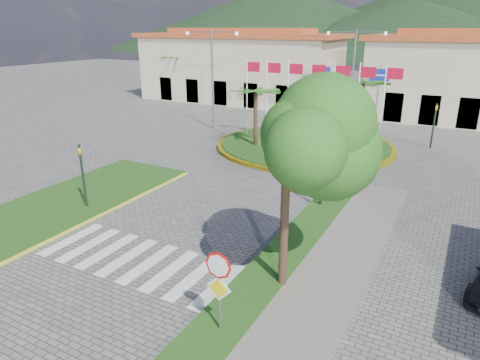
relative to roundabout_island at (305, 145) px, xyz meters
The scene contains 22 objects.
ground 22.00m from the roundabout_island, 90.01° to the right, with size 160.00×160.00×0.00m, color #625F5D.
sidewalk_right 20.88m from the roundabout_island, 73.31° to the right, with size 4.00×28.00×0.15m, color gray.
verge_right 20.57m from the roundabout_island, 76.52° to the right, with size 1.60×28.00×0.18m, color #194915.
median_left 17.27m from the roundabout_island, 112.12° to the right, with size 5.00×14.00×0.18m, color #194915.
crosswalk 18.00m from the roundabout_island, 90.02° to the right, with size 8.00×3.00×0.01m, color silver.
roundabout_island is the anchor object (origin of this frame).
stop_sign 20.69m from the roundabout_island, 76.27° to the right, with size 0.80×0.11×2.65m.
deciduous_tree 18.55m from the roundabout_island, 72.09° to the right, with size 3.60×3.60×6.80m.
traffic_light_left 16.45m from the roundabout_island, 108.56° to the right, with size 0.15×0.18×3.20m.
traffic_light_right 11.11m from the roundabout_island, 65.80° to the right, with size 0.15×0.18×3.20m.
traffic_light_far 9.11m from the roundabout_island, 26.58° to the left, with size 0.18×0.15×3.20m.
direction_sign_west 9.78m from the roundabout_island, 102.60° to the left, with size 1.60×0.14×5.20m.
direction_sign_east 10.03m from the roundabout_island, 71.53° to the left, with size 1.60×0.14×5.20m.
street_lamp_centre 9.15m from the roundabout_island, 82.91° to the left, with size 4.80×0.16×8.00m.
street_lamp_west 10.19m from the roundabout_island, 167.48° to the left, with size 4.80×0.16×8.00m.
building_left 21.59m from the roundabout_island, 131.20° to the left, with size 23.32×9.54×8.05m.
building_right 19.23m from the roundabout_island, 58.01° to the left, with size 19.08×9.54×8.05m.
hill_far_west 130.64m from the roundabout_island, 114.99° to the left, with size 140.00×140.00×22.00m, color black.
hill_near_back 108.74m from the roundabout_island, 95.29° to the left, with size 110.00×110.00×16.00m, color black.
white_van 16.91m from the roundabout_island, 128.22° to the left, with size 2.26×4.90×1.36m, color silver.
car_dark_a 11.35m from the roundabout_island, 118.23° to the left, with size 1.29×3.21×1.09m, color black.
car_dark_b 17.97m from the roundabout_island, 55.00° to the left, with size 1.30×3.74×1.23m, color black.
Camera 1 is at (10.11, -6.45, 8.22)m, focal length 32.00 mm.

